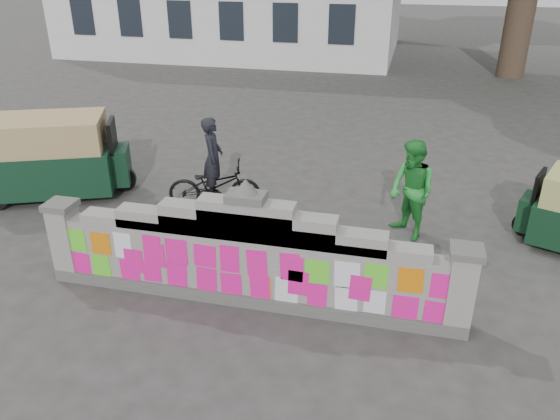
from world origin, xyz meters
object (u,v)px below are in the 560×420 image
at_px(cyclist_rider, 214,170).
at_px(rickshaw_left, 51,156).
at_px(cyclist_bike, 214,185).
at_px(pedestrian, 412,190).

height_order(cyclist_rider, rickshaw_left, rickshaw_left).
distance_m(cyclist_rider, rickshaw_left, 3.58).
distance_m(cyclist_bike, cyclist_rider, 0.34).
bearing_deg(cyclist_rider, rickshaw_left, 78.62).
relative_size(cyclist_rider, rickshaw_left, 0.52).
xyz_separation_m(cyclist_bike, pedestrian, (3.91, -0.34, 0.43)).
distance_m(cyclist_rider, pedestrian, 3.92).
xyz_separation_m(cyclist_rider, pedestrian, (3.91, -0.34, 0.09)).
bearing_deg(rickshaw_left, cyclist_rider, -19.43).
bearing_deg(cyclist_bike, rickshaw_left, 78.62).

